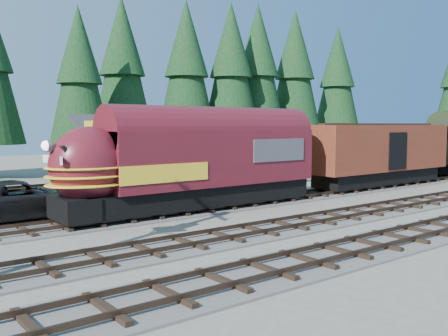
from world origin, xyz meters
TOP-DOWN VIEW (x-y plane):
  - ground at (0.00, 0.00)m, footprint 120.00×120.00m
  - track_siding at (10.00, 4.00)m, footprint 68.00×3.20m
  - track_main_south at (10.00, -2.00)m, footprint 68.00×3.20m
  - depot at (-0.00, 10.50)m, footprint 12.80×7.00m
  - conifer_backdrop at (6.60, 24.66)m, footprint 80.63×23.88m
  - locomotive at (-3.67, 4.00)m, footprint 15.46×3.07m
  - boxcar at (13.17, 4.00)m, footprint 13.53×2.90m
  - pickup_truck_a at (-11.28, 7.54)m, footprint 7.14×3.72m

SIDE VIEW (x-z plane):
  - ground at x=0.00m, z-range 0.00..0.00m
  - track_siding at x=10.00m, z-range -0.11..0.22m
  - track_main_south at x=10.00m, z-range -0.11..0.22m
  - pickup_truck_a at x=-11.28m, z-range 0.00..1.92m
  - locomotive at x=-3.67m, z-range 0.37..4.57m
  - boxcar at x=13.17m, z-range 0.44..4.69m
  - depot at x=0.00m, z-range 0.31..5.61m
  - conifer_backdrop at x=6.60m, z-range 1.79..19.09m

